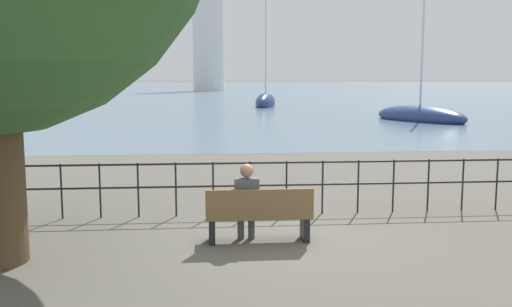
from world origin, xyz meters
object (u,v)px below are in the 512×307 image
object	(u,v)px
seated_person_left	(247,199)
sailboat_3	(27,104)
sailboat_1	(420,116)
harbor_lighthouse	(208,24)
sailboat_2	(266,102)
park_bench	(259,216)

from	to	relation	value
seated_person_left	sailboat_3	world-z (taller)	sailboat_3
sailboat_1	harbor_lighthouse	bearing A→B (deg)	73.73
seated_person_left	harbor_lighthouse	distance (m)	107.50
sailboat_1	sailboat_3	bearing A→B (deg)	123.81
sailboat_3	harbor_lighthouse	size ratio (longest dim) A/B	0.32
sailboat_2	harbor_lighthouse	xyz separation A→B (m)	(-4.73, 63.68, 12.64)
park_bench	harbor_lighthouse	bearing A→B (deg)	90.03
harbor_lighthouse	sailboat_3	bearing A→B (deg)	-104.17
park_bench	sailboat_1	world-z (taller)	sailboat_1
park_bench	sailboat_3	world-z (taller)	sailboat_3
seated_person_left	sailboat_1	world-z (taller)	sailboat_1
harbor_lighthouse	park_bench	bearing A→B (deg)	-89.97
park_bench	sailboat_3	distance (m)	45.40
park_bench	sailboat_2	distance (m)	43.43
park_bench	seated_person_left	distance (m)	0.35
park_bench	sailboat_2	size ratio (longest dim) A/B	0.13
sailboat_2	harbor_lighthouse	size ratio (longest dim) A/B	0.47
sailboat_1	sailboat_3	xyz separation A→B (m)	(-28.60, 17.44, 0.03)
park_bench	sailboat_2	world-z (taller)	sailboat_2
seated_person_left	sailboat_3	xyz separation A→B (m)	(-16.14, 42.29, -0.38)
sailboat_1	sailboat_2	size ratio (longest dim) A/B	0.62
seated_person_left	sailboat_1	size ratio (longest dim) A/B	0.16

